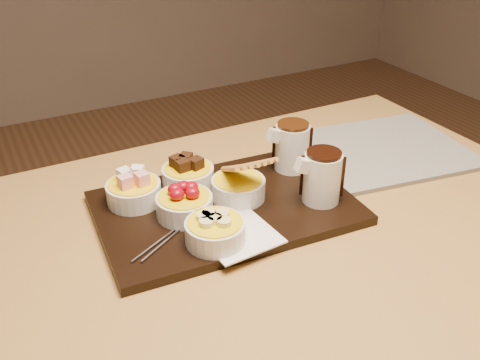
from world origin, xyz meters
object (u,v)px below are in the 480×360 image
dining_table (262,267)px  newspaper (381,150)px  serving_board (226,208)px  pitcher_dark_chocolate (322,178)px  pitcher_milk_chocolate (292,147)px  bowl_strawberries (185,206)px

dining_table → newspaper: (0.37, 0.12, 0.10)m
serving_board → pitcher_dark_chocolate: (0.16, -0.07, 0.06)m
serving_board → newspaper: serving_board is taller
pitcher_dark_chocolate → pitcher_milk_chocolate: 0.13m
serving_board → newspaper: (0.41, 0.05, -0.00)m
serving_board → bowl_strawberries: (-0.08, 0.00, 0.03)m
dining_table → newspaper: 0.40m
serving_board → pitcher_milk_chocolate: size_ratio=4.89×
dining_table → pitcher_dark_chocolate: size_ratio=12.75×
pitcher_milk_chocolate → newspaper: (0.24, -0.00, -0.06)m
bowl_strawberries → newspaper: (0.49, 0.05, -0.03)m
dining_table → pitcher_dark_chocolate: 0.20m
serving_board → newspaper: size_ratio=1.25×
serving_board → newspaper: bearing=11.1°
bowl_strawberries → newspaper: bearing=6.1°
dining_table → pitcher_milk_chocolate: size_ratio=12.75×
bowl_strawberries → pitcher_dark_chocolate: bearing=-16.4°
serving_board → pitcher_milk_chocolate: (0.18, 0.06, 0.06)m
bowl_strawberries → pitcher_dark_chocolate: (0.24, -0.07, 0.03)m
serving_board → pitcher_milk_chocolate: 0.20m
bowl_strawberries → pitcher_dark_chocolate: pitcher_dark_chocolate is taller
pitcher_milk_chocolate → newspaper: bearing=2.5°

